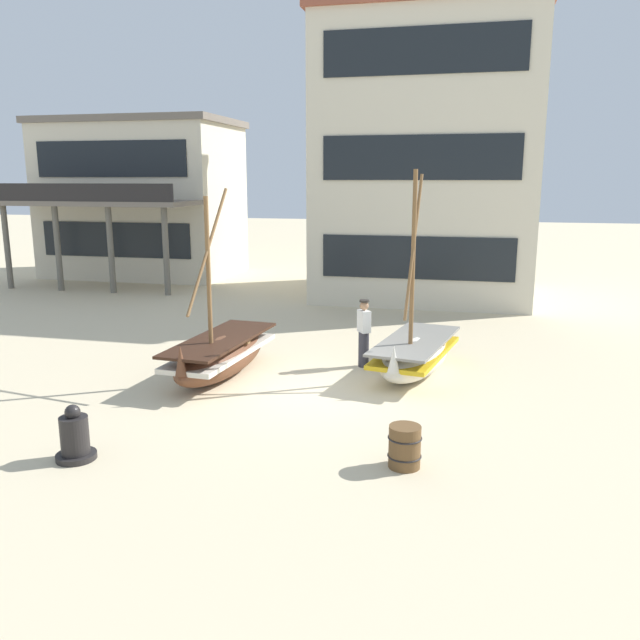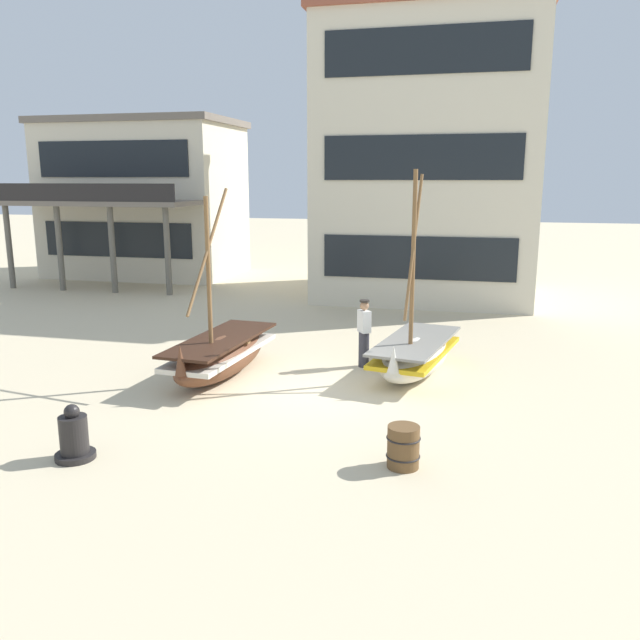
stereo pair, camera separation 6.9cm
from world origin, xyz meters
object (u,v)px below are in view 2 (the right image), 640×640
Objects in this scene: fishing_boat_centre_large at (221,354)px; fisherman_by_hull at (364,334)px; harbor_building_annex at (145,198)px; wooden_barrel at (403,447)px; capstan_winch at (74,438)px; fishing_boat_near_left at (415,354)px; harbor_building_main at (429,160)px.

fishing_boat_centre_large is 3.52m from fisherman_by_hull.
wooden_barrel is at bearing -52.29° from harbor_building_annex.
capstan_winch is at bearing -120.29° from fisherman_by_hull.
fisherman_by_hull is (3.15, 1.55, 0.31)m from fishing_boat_centre_large.
harbor_building_annex is (-9.78, 14.81, 3.12)m from fishing_boat_centre_large.
wooden_barrel is 0.08× the size of harbor_building_annex.
fishing_boat_near_left is 19.91m from harbor_building_annex.
fishing_boat_near_left is 4.60m from fishing_boat_centre_large.
harbor_building_annex is at bearing 169.61° from harbor_building_main.
fisherman_by_hull is 0.19× the size of harbor_building_annex.
harbor_building_annex is (-14.21, 13.58, 3.16)m from fishing_boat_near_left.
fishing_boat_near_left is 7.95m from capstan_winch.
wooden_barrel is at bearing -86.77° from fishing_boat_near_left.
capstan_winch is 21.98m from harbor_building_annex.
harbor_building_main reaches higher than fishing_boat_centre_large.
harbor_building_main reaches higher than capstan_winch.
harbor_building_main is (-0.65, 11.09, 4.77)m from fishing_boat_near_left.
fishing_boat_near_left is at bearing -43.69° from harbor_building_annex.
fisherman_by_hull is 2.41× the size of wooden_barrel.
wooden_barrel is (1.58, -5.50, -0.48)m from fisherman_by_hull.
fisherman_by_hull is 18.73m from harbor_building_annex.
fishing_boat_centre_large reaches higher than fisherman_by_hull.
wooden_barrel is at bearing -86.67° from harbor_building_main.
fisherman_by_hull is at bearing 59.71° from capstan_winch.
harbor_building_main reaches higher than wooden_barrel.
fishing_boat_near_left is at bearing -86.63° from harbor_building_main.
capstan_winch is 0.09× the size of harbor_building_main.
fisherman_by_hull is 11.67m from harbor_building_main.
fishing_boat_centre_large is 18.02m from harbor_building_annex.
harbor_building_main is at bearing 86.61° from fisherman_by_hull.
harbor_building_main is at bearing 75.66° from capstan_winch.
fishing_boat_near_left is 1.10× the size of fishing_boat_centre_large.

